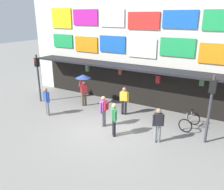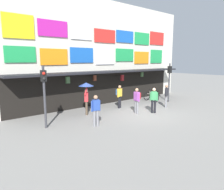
% 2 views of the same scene
% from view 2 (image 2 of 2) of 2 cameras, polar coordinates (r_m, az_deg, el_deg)
% --- Properties ---
extents(ground_plane, '(80.00, 80.00, 0.00)m').
position_cam_2_polar(ground_plane, '(14.14, 8.22, -4.85)').
color(ground_plane, gray).
extents(shopfront, '(18.00, 2.60, 8.00)m').
position_cam_2_polar(shopfront, '(17.08, -3.18, 11.11)').
color(shopfront, beige).
rests_on(shopfront, ground).
extents(traffic_light_near, '(0.33, 0.35, 3.20)m').
position_cam_2_polar(traffic_light_near, '(11.08, -17.98, 2.07)').
color(traffic_light_near, '#38383D').
rests_on(traffic_light_near, ground).
extents(traffic_light_far, '(0.30, 0.33, 3.20)m').
position_cam_2_polar(traffic_light_far, '(18.04, 15.30, 4.91)').
color(traffic_light_far, '#38383D').
rests_on(traffic_light_far, ground).
extents(bicycle_parked, '(0.89, 1.26, 1.05)m').
position_cam_2_polar(bicycle_parked, '(18.10, 10.59, -0.48)').
color(bicycle_parked, black).
rests_on(bicycle_parked, ground).
extents(pedestrian_in_blue, '(0.52, 0.29, 1.68)m').
position_cam_2_polar(pedestrian_in_blue, '(11.04, -4.43, -3.80)').
color(pedestrian_in_blue, gray).
rests_on(pedestrian_in_blue, ground).
extents(pedestrian_in_white, '(0.46, 0.38, 1.68)m').
position_cam_2_polar(pedestrian_in_white, '(15.96, 14.51, 0.06)').
color(pedestrian_in_white, gray).
rests_on(pedestrian_in_white, ground).
extents(pedestrian_with_umbrella, '(0.96, 0.96, 2.08)m').
position_cam_2_polar(pedestrian_with_umbrella, '(13.33, -7.01, 1.49)').
color(pedestrian_with_umbrella, brown).
rests_on(pedestrian_with_umbrella, ground).
extents(pedestrian_in_red, '(0.38, 0.53, 1.68)m').
position_cam_2_polar(pedestrian_in_red, '(13.74, 6.79, -1.04)').
color(pedestrian_in_red, gray).
rests_on(pedestrian_in_red, ground).
extents(pedestrian_in_yellow, '(0.40, 0.43, 1.68)m').
position_cam_2_polar(pedestrian_in_yellow, '(14.08, 11.30, -1.06)').
color(pedestrian_in_yellow, black).
rests_on(pedestrian_in_yellow, ground).
extents(pedestrian_in_purple, '(0.51, 0.43, 1.68)m').
position_cam_2_polar(pedestrian_in_purple, '(15.23, 2.00, 0.06)').
color(pedestrian_in_purple, black).
rests_on(pedestrian_in_purple, ground).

